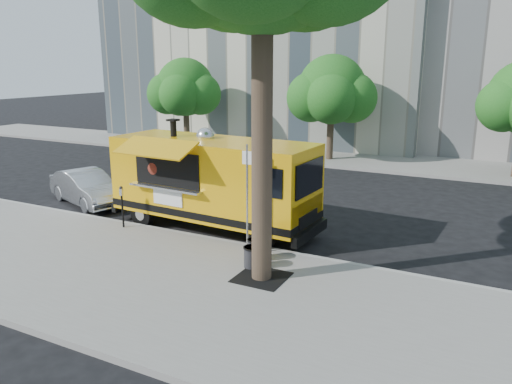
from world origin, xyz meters
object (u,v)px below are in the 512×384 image
at_px(trash_bin_right, 252,256).
at_px(trash_bin_left, 256,249).
at_px(far_tree_b, 332,90).
at_px(food_truck, 212,180).
at_px(far_tree_a, 185,87).
at_px(parking_meter, 122,202).
at_px(sedan, 87,188).
at_px(sign_post, 247,193).

bearing_deg(trash_bin_right, trash_bin_left, 106.96).
relative_size(far_tree_b, food_truck, 0.78).
relative_size(far_tree_a, parking_meter, 4.01).
distance_m(food_truck, sedan, 5.85).
bearing_deg(sedan, far_tree_a, 36.79).
xyz_separation_m(sedan, trash_bin_left, (8.34, -2.34, -0.19)).
distance_m(far_tree_b, food_truck, 12.73).
distance_m(far_tree_a, sign_post, 18.14).
bearing_deg(trash_bin_left, food_truck, 142.33).
distance_m(food_truck, trash_bin_right, 3.89).
relative_size(sedan, trash_bin_right, 7.04).
distance_m(sedan, trash_bin_left, 8.67).
bearing_deg(trash_bin_right, food_truck, 137.56).
relative_size(parking_meter, sedan, 0.35).
distance_m(sign_post, sedan, 8.30).
xyz_separation_m(far_tree_b, sign_post, (2.55, -14.25, -1.98)).
height_order(sign_post, sedan, sign_post).
xyz_separation_m(sign_post, food_truck, (-2.19, 1.72, -0.24)).
bearing_deg(sedan, far_tree_b, -4.10).
relative_size(parking_meter, trash_bin_right, 2.43).
bearing_deg(sign_post, parking_meter, 177.48).
height_order(far_tree_b, food_truck, far_tree_b).
xyz_separation_m(sign_post, trash_bin_right, (0.56, -0.79, -1.40)).
bearing_deg(sign_post, far_tree_a, 129.83).
xyz_separation_m(parking_meter, sedan, (-3.39, 1.86, -0.34)).
xyz_separation_m(far_tree_a, food_truck, (9.36, -12.13, -2.17)).
relative_size(far_tree_b, sign_post, 1.83).
distance_m(sedan, trash_bin_right, 8.97).
distance_m(sign_post, trash_bin_right, 1.70).
bearing_deg(parking_meter, trash_bin_left, -5.49).
distance_m(trash_bin_left, trash_bin_right, 0.53).
xyz_separation_m(far_tree_b, trash_bin_right, (3.11, -15.04, -3.39)).
xyz_separation_m(food_truck, sedan, (-5.76, 0.34, -0.97)).
xyz_separation_m(far_tree_b, trash_bin_left, (2.95, -14.53, -3.38)).
height_order(parking_meter, food_truck, food_truck).
bearing_deg(far_tree_b, trash_bin_right, -78.33).
height_order(far_tree_b, trash_bin_right, far_tree_b).
xyz_separation_m(far_tree_b, sedan, (-5.39, -12.19, -3.20)).
distance_m(sign_post, parking_meter, 4.64).
relative_size(far_tree_a, sign_post, 1.79).
bearing_deg(trash_bin_right, far_tree_a, 129.59).
distance_m(far_tree_b, trash_bin_right, 15.72).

